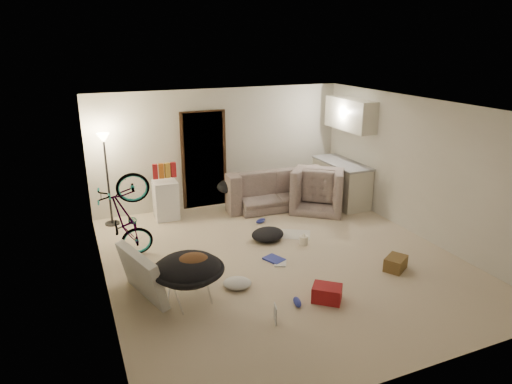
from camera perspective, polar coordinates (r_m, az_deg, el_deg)
name	(u,v)px	position (r m, az deg, el deg)	size (l,w,h in m)	color
floor	(281,259)	(7.64, 3.16, -8.42)	(5.50, 6.00, 0.02)	beige
ceiling	(284,106)	(6.88, 3.54, 10.64)	(5.50, 6.00, 0.02)	white
wall_back	(221,147)	(9.85, -4.43, 5.58)	(5.50, 0.02, 2.50)	silver
wall_front	(416,273)	(4.86, 19.40, -9.56)	(5.50, 0.02, 2.50)	silver
wall_left	(98,212)	(6.49, -19.12, -2.36)	(0.02, 6.00, 2.50)	silver
wall_right	(421,169)	(8.70, 19.90, 2.76)	(0.02, 6.00, 2.50)	silver
doorway	(204,160)	(9.75, -6.56, 3.99)	(0.85, 0.10, 2.04)	black
door_trim	(204,160)	(9.72, -6.50, 3.95)	(0.97, 0.04, 2.10)	#362213
floor_lamp	(106,160)	(9.03, -18.29, 3.86)	(0.28, 0.28, 1.81)	black
kitchen_counter	(341,183)	(10.23, 10.56, 1.10)	(0.60, 1.50, 0.88)	beige
counter_top	(342,163)	(10.10, 10.71, 3.59)	(0.64, 1.54, 0.04)	gray
kitchen_uppers	(350,114)	(9.96, 11.71, 9.50)	(0.38, 1.40, 0.65)	beige
sofa	(271,191)	(9.94, 1.94, 0.13)	(2.13, 0.83, 0.62)	#383F37
armchair	(319,192)	(9.86, 7.94, 0.00)	(1.06, 0.93, 0.69)	#383F37
bicycle	(128,236)	(7.78, -15.71, -5.30)	(0.53, 1.52, 0.80)	black
book_asset	(276,326)	(6.02, 2.56, -16.36)	(0.18, 0.25, 0.02)	maroon
mini_fridge	(166,200)	(9.33, -11.21, -0.98)	(0.46, 0.46, 0.78)	white
snack_box_0	(155,172)	(9.12, -12.49, 2.50)	(0.10, 0.07, 0.30)	maroon
snack_box_1	(161,171)	(9.14, -11.75, 2.59)	(0.10, 0.07, 0.30)	#BD5E17
snack_box_2	(167,170)	(9.16, -11.02, 2.68)	(0.10, 0.07, 0.30)	#C08828
snack_box_3	(173,170)	(9.19, -10.29, 2.76)	(0.10, 0.07, 0.30)	maroon
saucer_chair	(189,275)	(6.35, -8.42, -10.26)	(0.98, 0.98, 0.70)	silver
hoodie	(192,262)	(6.24, -7.99, -8.67)	(0.48, 0.40, 0.22)	brown
sofa_drape	(230,186)	(9.53, -3.24, 0.73)	(0.56, 0.46, 0.28)	black
tv_box	(142,275)	(6.62, -14.07, -9.99)	(0.13, 1.06, 0.70)	silver
drink_case_a	(396,263)	(7.58, 17.05, -8.52)	(0.38, 0.27, 0.21)	brown
drink_case_b	(327,293)	(6.54, 8.86, -12.41)	(0.39, 0.29, 0.23)	maroon
juicer	(304,240)	(8.14, 5.98, -5.93)	(0.16, 0.16, 0.23)	white
newspaper	(294,234)	(8.56, 4.79, -5.29)	(0.45, 0.59, 0.01)	beige
book_blue	(274,259)	(7.59, 2.28, -8.40)	(0.24, 0.32, 0.03)	#2B359C
book_white	(280,263)	(7.48, 3.07, -8.87)	(0.19, 0.24, 0.02)	silver
shoe_0	(261,221)	(9.03, 0.59, -3.63)	(0.24, 0.10, 0.09)	#2B359C
shoe_1	(238,205)	(9.85, -2.21, -1.67)	(0.27, 0.11, 0.10)	slate
shoe_2	(297,302)	(6.43, 5.18, -13.53)	(0.24, 0.10, 0.09)	#2B359C
clothes_lump_a	(268,234)	(8.29, 1.47, -5.31)	(0.62, 0.53, 0.20)	black
clothes_lump_c	(237,283)	(6.81, -2.36, -11.30)	(0.42, 0.36, 0.13)	silver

